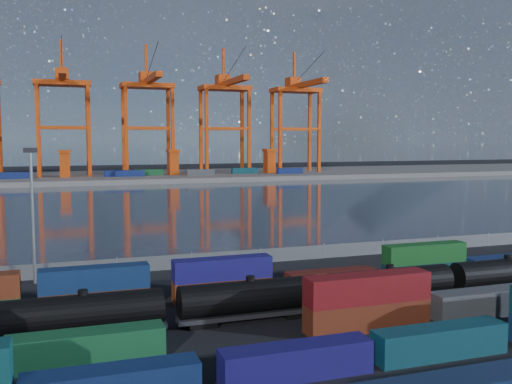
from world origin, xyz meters
name	(u,v)px	position (x,y,z in m)	size (l,w,h in m)	color
ground	(357,322)	(0.00, 0.00, 0.00)	(700.00, 700.00, 0.00)	black
harbor_water	(166,204)	(0.00, 105.00, 0.01)	(700.00, 700.00, 0.00)	#2C3340
far_quay	(124,177)	(0.00, 210.00, 1.00)	(700.00, 70.00, 2.00)	#514F4C
distant_mountains	(92,65)	(63.02, 1600.00, 220.29)	(2470.00, 1100.00, 520.00)	#1E2630
container_row_south	(232,360)	(-15.51, -9.91, 1.98)	(139.14, 2.37, 5.04)	#404245
container_row_mid	(194,327)	(-16.50, -2.11, 2.02)	(128.75, 2.46, 5.23)	#0F1F4F
container_row_north	(280,278)	(-3.41, 11.57, 1.96)	(126.80, 2.21, 4.72)	navy
tanker_string	(389,285)	(5.88, 3.69, 2.24)	(107.51, 3.12, 4.46)	black
waterfront_fence	(261,256)	(0.00, 28.00, 1.00)	(160.12, 0.12, 2.20)	#595B5E
yard_light_mast	(32,208)	(-30.00, 26.00, 9.30)	(1.60, 0.40, 16.60)	slate
gantry_cranes	(106,95)	(-7.50, 203.44, 35.98)	(197.58, 43.35, 58.70)	#C33E0D
quay_containers	(101,174)	(-11.00, 195.46, 3.30)	(172.58, 10.99, 2.60)	navy
straddle_carriers	(121,162)	(-2.50, 200.00, 7.82)	(140.00, 7.00, 11.10)	#C33E0D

